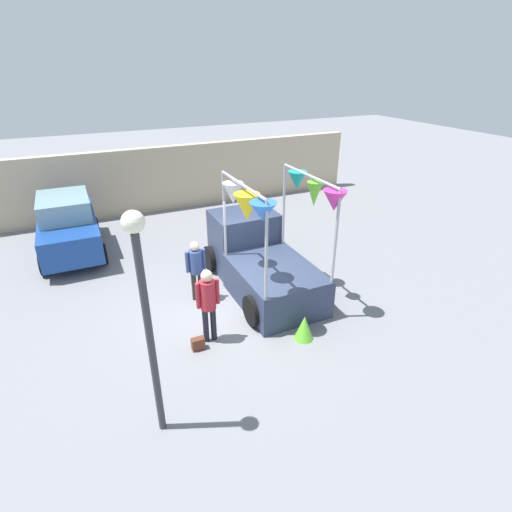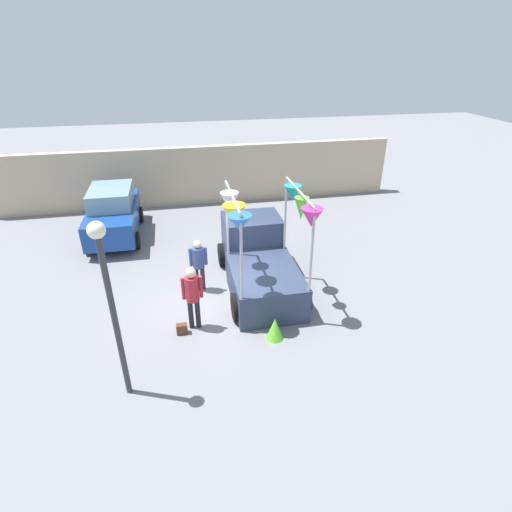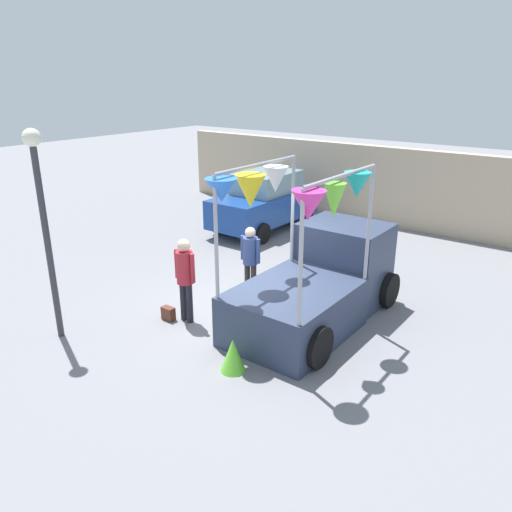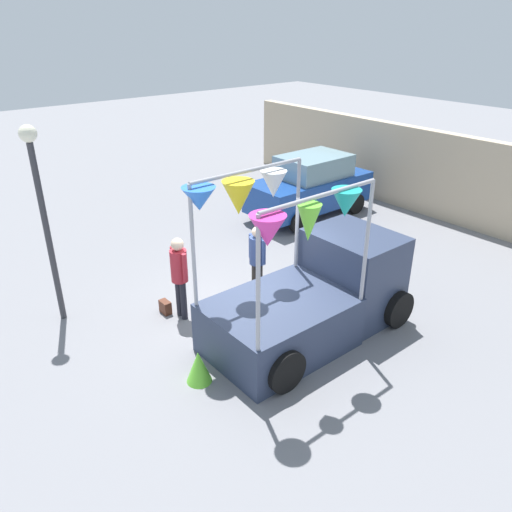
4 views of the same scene
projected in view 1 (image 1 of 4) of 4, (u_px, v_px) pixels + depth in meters
The scene contains 9 objects.
ground_plane at pixel (228, 308), 10.25m from camera, with size 60.00×60.00×0.00m, color slate.
vendor_truck at pixel (258, 255), 10.95m from camera, with size 2.51×4.17×3.28m.
parked_car at pixel (68, 225), 12.79m from camera, with size 1.88×4.00×1.88m.
person_customer at pixel (208, 299), 8.60m from camera, with size 0.53×0.34×1.78m.
person_vendor at pixel (196, 265), 10.20m from camera, with size 0.53×0.34×1.65m.
handbag at pixel (198, 344), 8.72m from camera, with size 0.28×0.16×0.28m, color #592D1E.
street_lamp at pixel (145, 301), 5.77m from camera, with size 0.32×0.32×3.97m.
brick_boundary_wall at pixel (154, 180), 16.35m from camera, with size 18.00×0.36×2.60m, color tan.
folded_kite_bundle_lime at pixel (304, 328), 8.98m from camera, with size 0.44×0.44×0.60m, color #66CC33.
Camera 1 is at (-2.98, -8.10, 5.73)m, focal length 28.00 mm.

